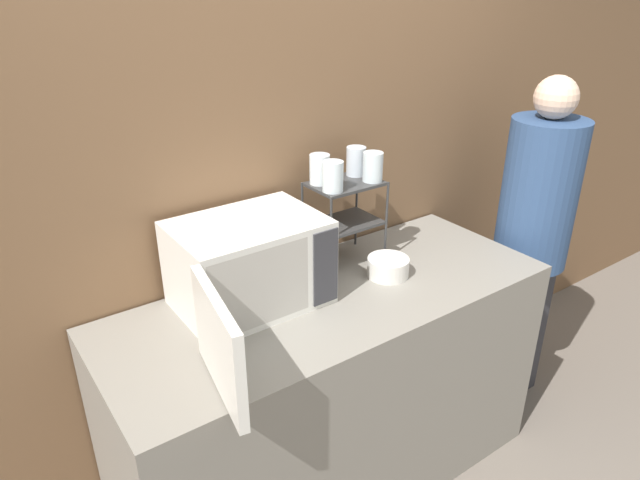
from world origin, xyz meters
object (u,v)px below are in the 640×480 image
glass_back_left (320,169)px  microwave (248,267)px  dish_rack (345,205)px  glass_back_right (356,161)px  person (533,232)px  glass_front_left (333,176)px  glass_front_right (373,167)px  bowl (388,267)px

glass_back_left → microwave: bearing=-161.5°
dish_rack → glass_back_right: glass_back_right is taller
glass_back_left → glass_back_right: bearing=-0.5°
dish_rack → person: person is taller
glass_back_right → glass_back_left: size_ratio=1.00×
glass_back_left → dish_rack: bearing=-29.1°
glass_front_left → glass_front_right: size_ratio=1.00×
glass_front_right → person: (0.81, -0.23, -0.41)m
glass_front_right → microwave: bearing=-176.3°
glass_front_left → person: (1.00, -0.23, -0.41)m
glass_front_right → person: size_ratio=0.07×
glass_front_left → glass_back_right: (0.19, 0.10, 0.00)m
glass_back_right → dish_rack: bearing=-152.3°
person → glass_back_right: bearing=158.4°
dish_rack → bowl: bearing=-72.0°
glass_front_left → person: 1.11m
bowl → person: person is taller
bowl → person: 0.84m
dish_rack → glass_front_left: bearing=-153.4°
microwave → glass_front_left: size_ratio=6.59×
glass_back_left → bowl: glass_back_left is taller
microwave → glass_back_right: bearing=12.9°
glass_back_right → glass_front_right: same height
bowl → glass_front_right: bearing=77.9°
dish_rack → glass_front_left: (-0.10, -0.05, 0.16)m
glass_back_right → microwave: bearing=-167.1°
glass_back_right → glass_back_left: 0.18m
glass_front_right → bowl: bearing=-102.1°
glass_front_left → bowl: 0.43m
glass_back_left → glass_front_right: bearing=-27.4°
glass_back_right → person: size_ratio=0.07×
microwave → dish_rack: (0.49, 0.09, 0.09)m
microwave → bowl: (0.56, -0.12, -0.12)m
microwave → glass_front_right: size_ratio=6.59×
dish_rack → glass_front_right: 0.19m
glass_front_left → bowl: size_ratio=0.70×
microwave → glass_front_right: glass_front_right is taller
dish_rack → glass_back_left: glass_back_left is taller
glass_back_right → glass_front_right: size_ratio=1.00×
glass_back_left → bowl: bearing=-58.5°
glass_front_right → glass_back_left: size_ratio=1.00×
glass_front_right → bowl: 0.40m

